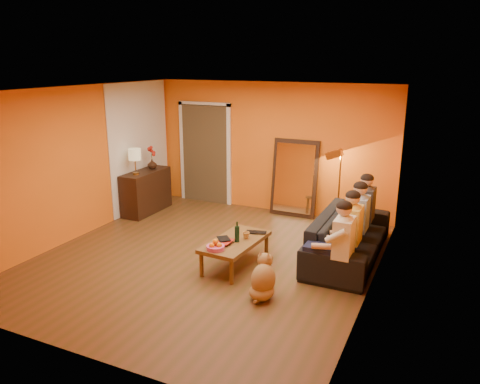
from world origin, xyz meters
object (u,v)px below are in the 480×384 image
at_px(sideboard, 146,192).
at_px(person_mid_right, 359,220).
at_px(tumbler, 246,235).
at_px(laptop, 256,233).
at_px(vase, 152,164).
at_px(dog, 263,276).
at_px(sofa, 349,237).
at_px(table_lamp, 135,162).
at_px(person_far_left, 343,244).
at_px(wine_bottle, 237,232).
at_px(person_mid_left, 352,231).
at_px(person_far_right, 366,210).
at_px(coffee_table, 236,253).
at_px(floor_lamp, 339,191).
at_px(mirror_frame, 295,178).

xyz_separation_m(sideboard, person_mid_right, (4.37, -0.46, 0.18)).
bearing_deg(tumbler, laptop, 75.38).
bearing_deg(person_mid_right, vase, 170.74).
xyz_separation_m(dog, person_mid_right, (0.85, 1.87, 0.31)).
distance_m(sofa, dog, 1.91).
bearing_deg(sofa, tumbler, 124.29).
distance_m(table_lamp, vase, 0.57).
xyz_separation_m(sideboard, laptop, (2.95, -1.25, 0.01)).
xyz_separation_m(person_far_left, vase, (-4.37, 1.81, 0.34)).
height_order(person_mid_right, wine_bottle, person_mid_right).
bearing_deg(table_lamp, person_far_left, -16.12).
relative_size(table_lamp, person_mid_left, 0.42).
height_order(sideboard, person_far_right, person_far_right).
bearing_deg(vase, sideboard, -90.00).
distance_m(coffee_table, floor_lamp, 2.55).
bearing_deg(sideboard, laptop, -22.99).
height_order(sideboard, tumbler, sideboard).
bearing_deg(person_far_left, table_lamp, 163.88).
distance_m(dog, vase, 4.41).
bearing_deg(tumbler, sofa, 34.29).
bearing_deg(sideboard, person_mid_right, -6.04).
xyz_separation_m(person_mid_right, wine_bottle, (-1.55, -1.19, -0.03)).
bearing_deg(dog, tumbler, 134.84).
xyz_separation_m(coffee_table, person_mid_left, (1.60, 0.59, 0.40)).
bearing_deg(mirror_frame, coffee_table, -90.39).
height_order(table_lamp, laptop, table_lamp).
bearing_deg(person_far_right, wine_bottle, -131.67).
bearing_deg(person_mid_left, mirror_frame, 127.05).
distance_m(sideboard, floor_lamp, 3.84).
bearing_deg(person_far_left, tumbler, 176.88).
bearing_deg(coffee_table, sideboard, 154.18).
bearing_deg(person_far_left, floor_lamp, 104.98).
distance_m(floor_lamp, wine_bottle, 2.52).
distance_m(person_far_left, person_far_right, 1.65).
bearing_deg(dog, person_far_right, 78.96).
xyz_separation_m(mirror_frame, tumbler, (0.10, -2.56, -0.29)).
distance_m(sideboard, coffee_table, 3.21).
bearing_deg(person_far_right, table_lamp, -174.94).
bearing_deg(person_mid_left, vase, 163.88).
height_order(table_lamp, person_far_left, table_lamp).
xyz_separation_m(floor_lamp, person_far_right, (0.60, -0.60, -0.11)).
bearing_deg(floor_lamp, sideboard, -169.74).
distance_m(sofa, tumbler, 1.64).
relative_size(dog, wine_bottle, 1.94).
distance_m(table_lamp, wine_bottle, 3.17).
relative_size(person_mid_right, wine_bottle, 3.94).
distance_m(table_lamp, dog, 4.14).
relative_size(floor_lamp, person_mid_right, 1.18).
bearing_deg(laptop, sideboard, 142.84).
bearing_deg(wine_bottle, person_mid_left, 22.44).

